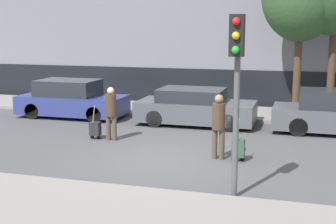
% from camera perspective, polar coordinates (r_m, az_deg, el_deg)
% --- Properties ---
extents(ground_plane, '(80.00, 80.00, 0.00)m').
position_cam_1_polar(ground_plane, '(12.53, -1.02, -5.78)').
color(ground_plane, '#4C4C4F').
extents(sidewalk_near, '(28.00, 2.50, 0.12)m').
position_cam_1_polar(sidewalk_near, '(9.19, -8.12, -11.62)').
color(sidewalk_near, gray).
rests_on(sidewalk_near, ground_plane).
extents(sidewalk_far, '(28.00, 3.00, 0.12)m').
position_cam_1_polar(sidewalk_far, '(19.14, 5.21, 0.03)').
color(sidewalk_far, gray).
rests_on(sidewalk_far, ground_plane).
extents(parked_car_0, '(4.16, 1.77, 1.45)m').
position_cam_1_polar(parked_car_0, '(18.60, -11.70, 1.46)').
color(parked_car_0, navy).
rests_on(parked_car_0, ground_plane).
extents(parked_car_1, '(4.19, 1.88, 1.30)m').
position_cam_1_polar(parked_car_1, '(16.82, 3.32, 0.55)').
color(parked_car_1, '#4C5156').
rests_on(parked_car_1, ground_plane).
extents(pedestrian_left, '(0.35, 0.34, 1.66)m').
position_cam_1_polar(pedestrian_left, '(14.50, -6.96, 0.20)').
color(pedestrian_left, '#4C4233').
rests_on(pedestrian_left, ground_plane).
extents(trolley_left, '(0.34, 0.29, 1.08)m').
position_cam_1_polar(trolley_left, '(14.84, -8.87, -2.03)').
color(trolley_left, '#262628').
rests_on(trolley_left, ground_plane).
extents(pedestrian_right, '(0.35, 0.34, 1.74)m').
position_cam_1_polar(pedestrian_right, '(12.40, 6.19, -1.29)').
color(pedestrian_right, '#4C4233').
rests_on(pedestrian_right, ground_plane).
extents(trolley_right, '(0.34, 0.29, 1.15)m').
position_cam_1_polar(trolley_right, '(12.40, 8.57, -4.33)').
color(trolley_right, '#335138').
rests_on(trolley_right, ground_plane).
extents(traffic_light, '(0.28, 0.47, 3.72)m').
position_cam_1_polar(traffic_light, '(9.25, 8.36, 5.10)').
color(traffic_light, '#515154').
rests_on(traffic_light, ground_plane).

